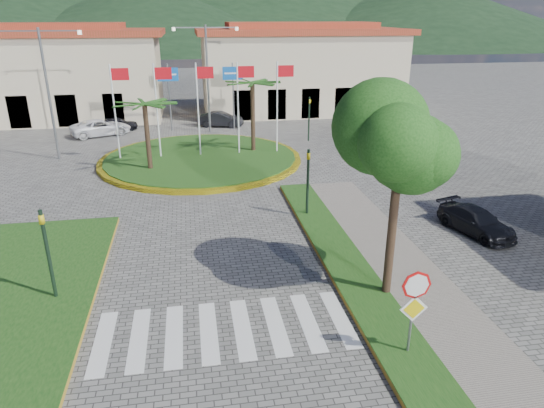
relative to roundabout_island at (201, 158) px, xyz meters
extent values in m
cube|color=gray|center=(6.00, -20.00, -0.09)|extent=(4.00, 28.00, 0.15)
cube|color=#164212|center=(4.80, -20.00, -0.08)|extent=(1.60, 28.00, 0.18)
cube|color=#164212|center=(-6.50, -16.00, -0.08)|extent=(5.00, 14.00, 0.18)
cube|color=silver|center=(0.00, -18.00, -0.16)|extent=(8.00, 3.00, 0.01)
cylinder|color=yellow|center=(0.00, 0.00, -0.05)|extent=(12.70, 12.70, 0.24)
cylinder|color=#164212|center=(0.00, 0.00, -0.02)|extent=(12.00, 12.00, 0.30)
cylinder|color=black|center=(-3.00, -2.00, 1.86)|extent=(0.28, 0.28, 4.05)
cylinder|color=black|center=(3.50, 1.00, 2.17)|extent=(0.28, 0.28, 4.68)
cylinder|color=silver|center=(-5.00, 0.50, 2.83)|extent=(0.10, 0.10, 6.00)
cube|color=red|center=(-4.45, 0.50, 5.23)|extent=(1.00, 0.03, 0.70)
cylinder|color=silver|center=(-2.50, 0.50, 2.83)|extent=(0.10, 0.10, 6.00)
cube|color=red|center=(-1.95, 0.50, 5.23)|extent=(1.00, 0.03, 0.70)
cylinder|color=silver|center=(0.00, 0.50, 2.83)|extent=(0.10, 0.10, 6.00)
cube|color=red|center=(0.55, 0.50, 5.23)|extent=(1.00, 0.03, 0.70)
cylinder|color=silver|center=(2.50, 0.50, 2.83)|extent=(0.10, 0.10, 6.00)
cube|color=red|center=(3.05, 0.50, 5.23)|extent=(1.00, 0.03, 0.70)
cylinder|color=silver|center=(5.00, 0.50, 2.83)|extent=(0.10, 0.10, 6.00)
cube|color=red|center=(5.55, 0.50, 5.23)|extent=(1.00, 0.03, 0.70)
cylinder|color=slate|center=(4.90, -20.00, 1.08)|extent=(0.07, 0.07, 2.50)
cylinder|color=red|center=(4.90, -20.05, 2.08)|extent=(0.80, 0.03, 0.80)
cube|color=yellow|center=(4.90, -20.06, 1.38)|extent=(0.78, 0.03, 0.78)
cylinder|color=black|center=(5.50, -17.00, 2.03)|extent=(0.28, 0.28, 4.40)
ellipsoid|color=#174512|center=(5.50, -17.00, 5.03)|extent=(3.60, 3.60, 3.20)
cylinder|color=black|center=(-5.20, -15.50, 1.43)|extent=(0.12, 0.12, 3.20)
imported|color=gold|center=(-5.20, -15.50, 2.43)|extent=(0.15, 0.18, 0.90)
cylinder|color=black|center=(4.50, -10.00, 1.43)|extent=(0.12, 0.12, 3.20)
imported|color=gold|center=(4.50, -10.00, 2.43)|extent=(0.15, 0.18, 0.90)
cylinder|color=black|center=(8.00, 4.00, 1.43)|extent=(0.12, 0.12, 3.20)
imported|color=gold|center=(8.00, 4.00, 2.43)|extent=(0.18, 0.15, 0.90)
cylinder|color=slate|center=(-2.00, 9.00, 2.43)|extent=(0.12, 0.12, 5.20)
cube|color=#1056B3|center=(-2.00, 8.94, 4.23)|extent=(1.60, 0.05, 1.00)
cylinder|color=slate|center=(3.00, 9.00, 2.43)|extent=(0.12, 0.12, 5.20)
cube|color=#1056B3|center=(3.00, 8.94, 4.23)|extent=(1.60, 0.05, 1.00)
cylinder|color=slate|center=(1.00, 8.00, 3.83)|extent=(0.16, 0.16, 8.00)
cube|color=slate|center=(-0.20, 8.00, 7.63)|extent=(2.40, 0.08, 0.08)
cube|color=slate|center=(2.20, 8.00, 7.63)|extent=(2.40, 0.08, 0.08)
cylinder|color=slate|center=(-9.00, 2.00, 3.83)|extent=(0.16, 0.16, 8.00)
cube|color=slate|center=(-10.20, 2.00, 7.63)|extent=(2.40, 0.08, 0.08)
cube|color=slate|center=(-7.80, 2.00, 7.63)|extent=(2.40, 0.08, 0.08)
cube|color=beige|center=(-14.00, 16.00, 3.33)|extent=(22.00, 9.00, 7.00)
cube|color=#92391C|center=(-14.00, 16.00, 7.08)|extent=(23.32, 9.54, 0.50)
cube|color=#92391C|center=(-14.00, 16.00, 7.58)|extent=(16.50, 4.95, 0.60)
cube|color=beige|center=(10.00, 16.00, 3.33)|extent=(18.00, 9.00, 7.00)
cube|color=#92391C|center=(10.00, 16.00, 7.08)|extent=(19.08, 9.54, 0.50)
cube|color=#92391C|center=(10.00, 16.00, 7.58)|extent=(13.50, 4.95, 0.60)
cone|color=black|center=(70.00, 113.00, 8.83)|extent=(120.00, 120.00, 18.00)
cone|color=black|center=(-10.00, 108.00, 7.83)|extent=(110.00, 110.00, 16.00)
imported|color=white|center=(-7.31, 8.35, 0.44)|extent=(4.87, 3.61, 1.23)
imported|color=black|center=(-6.28, 9.90, 0.36)|extent=(3.29, 1.75, 1.07)
imported|color=black|center=(2.00, 9.95, 0.43)|extent=(3.86, 2.25, 1.20)
imported|color=black|center=(11.16, -12.94, 0.36)|extent=(2.38, 3.90, 1.06)
camera|label=1|loc=(-0.58, -30.04, 8.54)|focal=32.00mm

